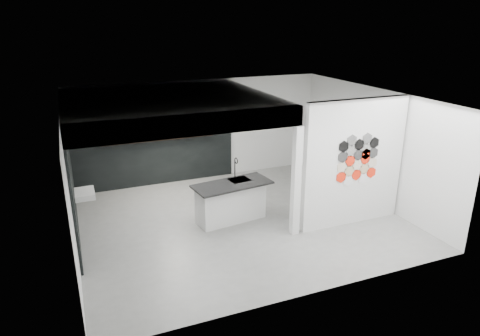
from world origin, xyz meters
name	(u,v)px	position (x,y,z in m)	size (l,w,h in m)	color
floor	(241,220)	(0.00, 0.00, -0.01)	(7.00, 6.00, 0.01)	slate
partition_panel	(354,163)	(2.23, -1.00, 1.40)	(2.45, 0.15, 2.80)	silver
bay_clad_back	(155,143)	(-1.30, 2.97, 1.18)	(4.40, 0.04, 2.35)	black
bay_clad_left	(71,178)	(-3.47, 1.00, 1.18)	(0.04, 4.00, 2.35)	black
bulkhead	(169,106)	(-1.30, 1.00, 2.55)	(4.40, 4.00, 0.40)	silver
corner_column	(296,182)	(0.82, -1.00, 1.18)	(0.16, 0.16, 2.35)	silver
fascia_beam	(193,125)	(-1.30, -0.92, 2.55)	(4.40, 0.16, 0.40)	silver
wall_basin	(85,194)	(-3.24, 0.80, 0.85)	(0.40, 0.60, 0.12)	silver
display_shelf	(159,139)	(-1.20, 2.87, 1.30)	(3.00, 0.15, 0.04)	black
kitchen_island	(231,201)	(-0.21, 0.10, 0.47)	(1.82, 0.99, 1.40)	silver
stockpot	(126,138)	(-2.05, 2.87, 1.42)	(0.25, 0.25, 0.20)	black
kettle	(198,132)	(-0.10, 2.87, 1.40)	(0.19, 0.19, 0.17)	black
glass_bowl	(207,132)	(0.15, 2.87, 1.37)	(0.15, 0.15, 0.11)	gray
glass_vase	(207,131)	(0.15, 2.87, 1.39)	(0.10, 0.10, 0.14)	gray
bottle_dark	(147,137)	(-1.51, 2.87, 1.40)	(0.06, 0.06, 0.16)	black
utensil_cup	(132,140)	(-1.90, 2.87, 1.36)	(0.07, 0.07, 0.09)	black
hex_tile_cluster	(358,160)	(2.26, -1.09, 1.50)	(1.04, 0.02, 1.16)	red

